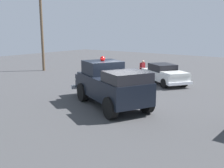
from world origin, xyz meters
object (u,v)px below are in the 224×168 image
object	(u,v)px
spectator_seated	(144,67)
lawn_chair_by_car	(113,80)
lawn_chair_near_truck	(143,68)
utility_pole	(42,30)
vintage_fire_truck	(110,84)
classic_hot_rod	(165,74)

from	to	relation	value
spectator_seated	lawn_chair_by_car	bearing A→B (deg)	11.48
lawn_chair_by_car	spectator_seated	distance (m)	6.63
lawn_chair_near_truck	utility_pole	world-z (taller)	utility_pole
lawn_chair_near_truck	lawn_chair_by_car	xyz separation A→B (m)	(6.55, 1.44, 0.00)
vintage_fire_truck	utility_pole	distance (m)	14.43
vintage_fire_truck	lawn_chair_near_truck	world-z (taller)	vintage_fire_truck
lawn_chair_near_truck	classic_hot_rod	bearing A→B (deg)	51.88
spectator_seated	utility_pole	distance (m)	10.55
vintage_fire_truck	lawn_chair_by_car	bearing A→B (deg)	-145.31
lawn_chair_near_truck	spectator_seated	bearing A→B (deg)	68.14
spectator_seated	utility_pole	xyz separation A→B (m)	(4.03, -9.17, 3.30)
vintage_fire_truck	spectator_seated	bearing A→B (deg)	-159.58
lawn_chair_by_car	classic_hot_rod	bearing A→B (deg)	150.89
lawn_chair_near_truck	lawn_chair_by_car	world-z (taller)	same
classic_hot_rod	utility_pole	bearing A→B (deg)	-84.08
utility_pole	lawn_chair_near_truck	bearing A→B (deg)	114.29
spectator_seated	utility_pole	bearing A→B (deg)	-66.26
lawn_chair_near_truck	utility_pole	size ratio (longest dim) A/B	0.13
lawn_chair_by_car	vintage_fire_truck	bearing A→B (deg)	34.69
vintage_fire_truck	classic_hot_rod	world-z (taller)	vintage_fire_truck
classic_hot_rod	lawn_chair_by_car	xyz separation A→B (m)	(3.77, -2.10, -0.16)
lawn_chair_near_truck	utility_pole	xyz separation A→B (m)	(4.08, -9.05, 3.40)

